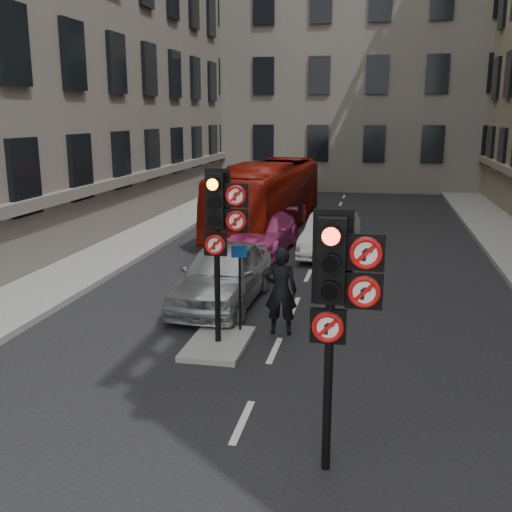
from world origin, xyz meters
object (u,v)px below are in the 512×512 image
at_px(car_pink, 263,233).
at_px(motorcycle, 345,276).
at_px(car_white, 331,235).
at_px(bus_red, 268,197).
at_px(car_silver, 223,274).
at_px(signal_far, 220,219).
at_px(motorcyclist, 281,291).
at_px(info_sign, 240,276).
at_px(signal_near, 338,288).

relative_size(car_pink, motorcycle, 2.45).
bearing_deg(car_white, motorcycle, -74.90).
relative_size(car_pink, bus_red, 0.45).
distance_m(car_silver, car_pink, 6.07).
bearing_deg(car_pink, bus_red, 101.61).
relative_size(signal_far, car_pink, 0.78).
height_order(motorcycle, motorcyclist, motorcyclist).
bearing_deg(motorcycle, info_sign, -115.28).
bearing_deg(info_sign, signal_far, -123.42).
bearing_deg(car_pink, car_silver, -85.25).
relative_size(motorcyclist, info_sign, 1.03).
bearing_deg(car_white, info_sign, -93.19).
height_order(signal_far, car_pink, signal_far).
xyz_separation_m(car_white, info_sign, (-1.32, -8.18, 0.66)).
height_order(signal_far, motorcycle, signal_far).
bearing_deg(motorcyclist, car_silver, -50.69).
bearing_deg(bus_red, car_silver, -81.93).
height_order(car_pink, motorcycle, car_pink).
bearing_deg(car_white, car_silver, -104.20).
xyz_separation_m(signal_far, info_sign, (0.21, 0.74, -1.35)).
relative_size(signal_near, car_silver, 0.78).
xyz_separation_m(signal_near, car_pink, (-3.44, 12.89, -1.92)).
xyz_separation_m(signal_near, bus_red, (-3.99, 16.77, -1.17)).
bearing_deg(car_pink, car_white, 4.41).
bearing_deg(info_sign, motorcycle, 40.34).
distance_m(signal_far, bus_red, 12.91).
height_order(car_white, car_pink, car_white).
bearing_deg(car_pink, info_sign, -79.11).
bearing_deg(bus_red, motorcycle, -62.83).
xyz_separation_m(car_white, bus_red, (-2.92, 3.85, 0.72)).
height_order(signal_near, car_silver, signal_near).
bearing_deg(signal_far, car_white, 80.28).
height_order(signal_near, motorcycle, signal_near).
distance_m(bus_red, info_sign, 12.14).
height_order(car_white, info_sign, info_sign).
height_order(signal_near, car_pink, signal_near).
xyz_separation_m(signal_near, car_silver, (-3.31, 6.82, -1.80)).
distance_m(signal_far, car_pink, 9.16).
bearing_deg(car_white, bus_red, 133.08).
relative_size(signal_far, info_sign, 1.87).
distance_m(car_white, motorcycle, 4.93).
bearing_deg(motorcyclist, info_sign, 12.13).
distance_m(signal_far, info_sign, 1.55).
xyz_separation_m(car_silver, bus_red, (-0.68, 9.95, 0.63)).
relative_size(signal_near, car_white, 0.85).
relative_size(car_white, car_pink, 0.92).
xyz_separation_m(car_silver, motorcycle, (3.02, 1.23, -0.22)).
height_order(car_silver, bus_red, bus_red).
xyz_separation_m(car_silver, motorcyclist, (1.78, -1.82, 0.20)).
relative_size(motorcycle, motorcyclist, 0.96).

